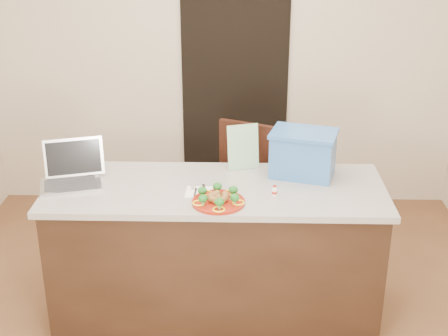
{
  "coord_description": "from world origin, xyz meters",
  "views": [
    {
      "loc": [
        0.14,
        -3.18,
        2.51
      ],
      "look_at": [
        0.05,
        0.2,
        1.06
      ],
      "focal_mm": 50.0,
      "sensor_mm": 36.0,
      "label": 1
    }
  ],
  "objects_px": {
    "napkin": "(199,192)",
    "blue_box": "(303,153)",
    "plate": "(218,202)",
    "chair": "(249,187)",
    "island": "(216,252)",
    "laptop": "(72,171)",
    "yogurt_bottle": "(274,191)"
  },
  "relations": [
    {
      "from": "napkin",
      "to": "blue_box",
      "type": "height_order",
      "value": "blue_box"
    },
    {
      "from": "plate",
      "to": "chair",
      "type": "relative_size",
      "value": 0.29
    },
    {
      "from": "island",
      "to": "blue_box",
      "type": "distance_m",
      "value": 0.83
    },
    {
      "from": "laptop",
      "to": "chair",
      "type": "bearing_deg",
      "value": 14.61
    },
    {
      "from": "island",
      "to": "blue_box",
      "type": "bearing_deg",
      "value": 19.8
    },
    {
      "from": "chair",
      "to": "plate",
      "type": "bearing_deg",
      "value": -77.28
    },
    {
      "from": "island",
      "to": "blue_box",
      "type": "height_order",
      "value": "blue_box"
    },
    {
      "from": "blue_box",
      "to": "chair",
      "type": "bearing_deg",
      "value": 138.72
    },
    {
      "from": "laptop",
      "to": "chair",
      "type": "height_order",
      "value": "laptop"
    },
    {
      "from": "napkin",
      "to": "laptop",
      "type": "distance_m",
      "value": 0.8
    },
    {
      "from": "plate",
      "to": "blue_box",
      "type": "distance_m",
      "value": 0.68
    },
    {
      "from": "plate",
      "to": "island",
      "type": "bearing_deg",
      "value": 96.47
    },
    {
      "from": "blue_box",
      "to": "plate",
      "type": "bearing_deg",
      "value": -124.96
    },
    {
      "from": "napkin",
      "to": "plate",
      "type": "bearing_deg",
      "value": -49.88
    },
    {
      "from": "island",
      "to": "blue_box",
      "type": "xyz_separation_m",
      "value": [
        0.54,
        0.2,
        0.6
      ]
    },
    {
      "from": "yogurt_bottle",
      "to": "island",
      "type": "bearing_deg",
      "value": 161.89
    },
    {
      "from": "blue_box",
      "to": "chair",
      "type": "height_order",
      "value": "blue_box"
    },
    {
      "from": "chair",
      "to": "napkin",
      "type": "bearing_deg",
      "value": -87.31
    },
    {
      "from": "plate",
      "to": "napkin",
      "type": "distance_m",
      "value": 0.19
    },
    {
      "from": "blue_box",
      "to": "chair",
      "type": "distance_m",
      "value": 0.76
    },
    {
      "from": "yogurt_bottle",
      "to": "laptop",
      "type": "relative_size",
      "value": 0.15
    },
    {
      "from": "chair",
      "to": "island",
      "type": "bearing_deg",
      "value": -82.85
    },
    {
      "from": "laptop",
      "to": "blue_box",
      "type": "relative_size",
      "value": 0.9
    },
    {
      "from": "plate",
      "to": "blue_box",
      "type": "relative_size",
      "value": 0.66
    },
    {
      "from": "plate",
      "to": "blue_box",
      "type": "bearing_deg",
      "value": 39.44
    },
    {
      "from": "napkin",
      "to": "yogurt_bottle",
      "type": "height_order",
      "value": "yogurt_bottle"
    },
    {
      "from": "island",
      "to": "plate",
      "type": "bearing_deg",
      "value": -83.53
    },
    {
      "from": "plate",
      "to": "chair",
      "type": "distance_m",
      "value": 1.0
    },
    {
      "from": "yogurt_bottle",
      "to": "blue_box",
      "type": "height_order",
      "value": "blue_box"
    },
    {
      "from": "laptop",
      "to": "napkin",
      "type": "bearing_deg",
      "value": -25.85
    },
    {
      "from": "island",
      "to": "plate",
      "type": "relative_size",
      "value": 6.8
    },
    {
      "from": "napkin",
      "to": "chair",
      "type": "xyz_separation_m",
      "value": [
        0.31,
        0.78,
        -0.33
      ]
    }
  ]
}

